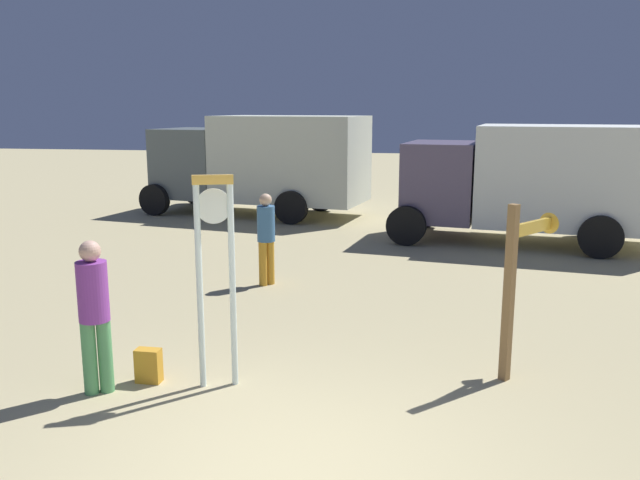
# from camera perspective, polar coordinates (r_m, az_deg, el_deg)

# --- Properties ---
(ground_plane) EXTENTS (80.00, 80.00, 0.00)m
(ground_plane) POSITION_cam_1_polar(r_m,az_deg,el_deg) (5.93, -2.60, -19.87)
(ground_plane) COLOR tan
(standing_clock) EXTENTS (0.44, 0.22, 2.38)m
(standing_clock) POSITION_cam_1_polar(r_m,az_deg,el_deg) (7.22, -9.11, -1.84)
(standing_clock) COLOR white
(standing_clock) RESTS_ON ground_plane
(arrow_sign) EXTENTS (0.79, 0.98, 2.05)m
(arrow_sign) POSITION_cam_1_polar(r_m,az_deg,el_deg) (7.92, 17.72, -1.52)
(arrow_sign) COLOR olive
(arrow_sign) RESTS_ON ground_plane
(person_near_clock) EXTENTS (0.33, 0.33, 1.71)m
(person_near_clock) POSITION_cam_1_polar(r_m,az_deg,el_deg) (7.47, -19.10, -5.73)
(person_near_clock) COLOR #539F5F
(person_near_clock) RESTS_ON ground_plane
(backpack) EXTENTS (0.28, 0.20, 0.39)m
(backpack) POSITION_cam_1_polar(r_m,az_deg,el_deg) (7.84, -14.70, -10.56)
(backpack) COLOR orange
(backpack) RESTS_ON ground_plane
(person_distant) EXTENTS (0.31, 0.31, 1.63)m
(person_distant) POSITION_cam_1_polar(r_m,az_deg,el_deg) (11.44, -4.72, 0.49)
(person_distant) COLOR gold
(person_distant) RESTS_ON ground_plane
(box_truck_near) EXTENTS (6.64, 3.53, 2.85)m
(box_truck_near) POSITION_cam_1_polar(r_m,az_deg,el_deg) (19.04, -4.99, 6.90)
(box_truck_near) COLOR beige
(box_truck_near) RESTS_ON ground_plane
(box_truck_far) EXTENTS (6.24, 3.34, 2.69)m
(box_truck_far) POSITION_cam_1_polar(r_m,az_deg,el_deg) (15.70, 18.46, 5.09)
(box_truck_far) COLOR silver
(box_truck_far) RESTS_ON ground_plane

